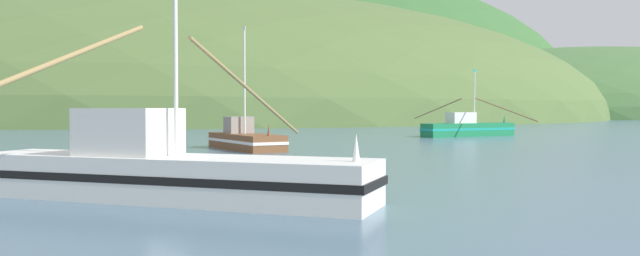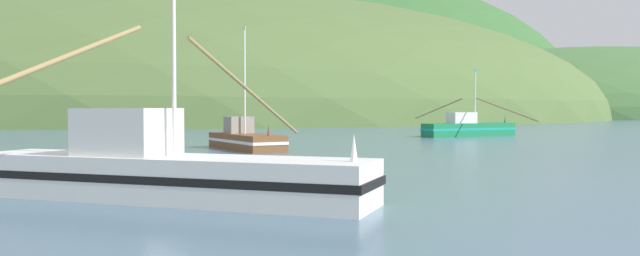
# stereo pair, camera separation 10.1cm
# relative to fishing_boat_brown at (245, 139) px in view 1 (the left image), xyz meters

# --- Properties ---
(hill_far_left) EXTENTS (213.51, 170.80, 102.77)m
(hill_far_left) POSITION_rel_fishing_boat_brown_xyz_m (49.04, 179.85, -0.62)
(hill_far_left) COLOR #386633
(hill_far_left) RESTS_ON ground
(hill_mid_right) EXTENTS (157.96, 126.37, 41.86)m
(hill_mid_right) POSITION_rel_fishing_boat_brown_xyz_m (131.14, 123.61, -0.62)
(hill_mid_right) COLOR #47703D
(hill_mid_right) RESTS_ON ground
(hill_mid_left) EXTENTS (208.36, 166.69, 58.87)m
(hill_mid_left) POSITION_rel_fishing_boat_brown_xyz_m (9.55, 121.50, -0.62)
(hill_mid_left) COLOR #516B38
(hill_mid_left) RESTS_ON ground
(fishing_boat_brown) EXTENTS (3.81, 7.75, 7.62)m
(fishing_boat_brown) POSITION_rel_fishing_boat_brown_xyz_m (0.00, 0.00, 0.00)
(fishing_boat_brown) COLOR brown
(fishing_boat_brown) RESTS_ON ground
(fishing_boat_white) EXTENTS (11.83, 15.99, 7.76)m
(fishing_boat_white) POSITION_rel_fishing_boat_brown_xyz_m (-6.03, -20.53, 0.20)
(fishing_boat_white) COLOR white
(fishing_boat_white) RESTS_ON ground
(fishing_boat_green) EXTENTS (9.73, 16.20, 6.10)m
(fishing_boat_green) POSITION_rel_fishing_boat_brown_xyz_m (22.54, 11.71, 0.14)
(fishing_boat_green) COLOR #197A47
(fishing_boat_green) RESTS_ON ground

